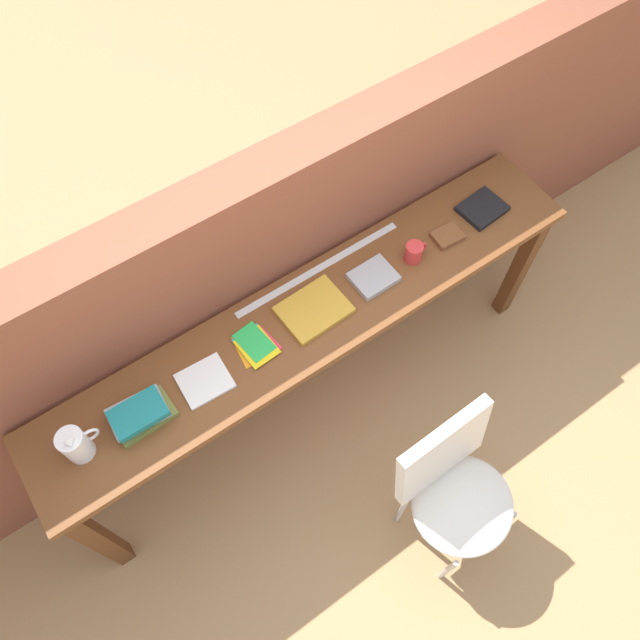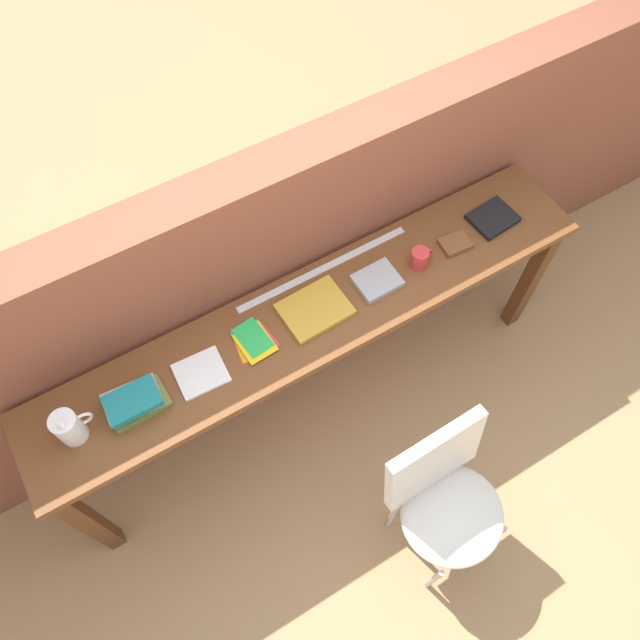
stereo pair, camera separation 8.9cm
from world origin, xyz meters
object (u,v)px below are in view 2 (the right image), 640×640
object	(u,v)px
chair_white_moulded	(445,496)
magazine_cycling	(201,373)
book_stack_leftmost	(134,402)
leather_journal_brown	(455,244)
book_open_centre	(315,309)
pamphlet_pile_colourful	(254,341)
mug	(420,258)
pitcher_white	(69,427)
book_repair_rightmost	(493,218)

from	to	relation	value
chair_white_moulded	magazine_cycling	distance (m)	1.11
book_stack_leftmost	leather_journal_brown	xyz separation A→B (m)	(1.49, -0.01, -0.03)
chair_white_moulded	book_open_centre	distance (m)	0.94
magazine_cycling	pamphlet_pile_colourful	world-z (taller)	pamphlet_pile_colourful
book_stack_leftmost	book_open_centre	distance (m)	0.80
pamphlet_pile_colourful	leather_journal_brown	distance (m)	0.98
book_open_centre	mug	world-z (taller)	mug
pitcher_white	leather_journal_brown	distance (m)	1.73
chair_white_moulded	book_repair_rightmost	xyz separation A→B (m)	(0.81, 0.86, 0.37)
mug	pitcher_white	bearing A→B (deg)	179.32
chair_white_moulded	leather_journal_brown	size ratio (longest dim) A/B	6.86
book_stack_leftmost	pamphlet_pile_colourful	bearing A→B (deg)	1.84
book_stack_leftmost	book_repair_rightmost	distance (m)	1.72
book_stack_leftmost	book_repair_rightmost	bearing A→B (deg)	0.63
pamphlet_pile_colourful	mug	world-z (taller)	mug
book_stack_leftmost	book_repair_rightmost	xyz separation A→B (m)	(1.72, 0.02, -0.03)
book_stack_leftmost	mug	bearing A→B (deg)	-0.41
magazine_cycling	leather_journal_brown	bearing A→B (deg)	2.76
magazine_cycling	leather_journal_brown	distance (m)	1.23
pitcher_white	mug	bearing A→B (deg)	-0.68
pamphlet_pile_colourful	book_repair_rightmost	distance (m)	1.21
leather_journal_brown	chair_white_moulded	bearing A→B (deg)	-120.30
chair_white_moulded	book_open_centre	xyz separation A→B (m)	(-0.12, 0.86, 0.36)
mug	book_repair_rightmost	size ratio (longest dim) A/B	0.56
book_repair_rightmost	pamphlet_pile_colourful	bearing A→B (deg)	175.62
leather_journal_brown	book_repair_rightmost	distance (m)	0.23
book_repair_rightmost	magazine_cycling	bearing A→B (deg)	176.39
pitcher_white	book_repair_rightmost	bearing A→B (deg)	0.29
chair_white_moulded	pitcher_white	distance (m)	1.49
chair_white_moulded	mug	world-z (taller)	mug
book_open_centre	leather_journal_brown	world-z (taller)	same
book_open_centre	mug	xyz separation A→B (m)	(0.50, -0.03, 0.03)
pitcher_white	leather_journal_brown	size ratio (longest dim) A/B	1.41
chair_white_moulded	pamphlet_pile_colourful	distance (m)	1.01
pitcher_white	pamphlet_pile_colourful	distance (m)	0.75
pamphlet_pile_colourful	book_repair_rightmost	xyz separation A→B (m)	(1.21, 0.00, 0.01)
book_stack_leftmost	pamphlet_pile_colourful	size ratio (longest dim) A/B	1.23
pitcher_white	book_repair_rightmost	size ratio (longest dim) A/B	0.93
chair_white_moulded	magazine_cycling	size ratio (longest dim) A/B	4.65
pamphlet_pile_colourful	magazine_cycling	bearing A→B (deg)	-175.30
pitcher_white	mug	world-z (taller)	pitcher_white
magazine_cycling	chair_white_moulded	bearing A→B (deg)	-49.27
book_open_centre	book_stack_leftmost	bearing A→B (deg)	178.95
book_repair_rightmost	book_open_centre	bearing A→B (deg)	175.60
magazine_cycling	book_repair_rightmost	size ratio (longest dim) A/B	0.97
book_stack_leftmost	book_open_centre	bearing A→B (deg)	1.24
book_repair_rightmost	pitcher_white	bearing A→B (deg)	175.80
pitcher_white	book_open_centre	world-z (taller)	pitcher_white
magazine_cycling	book_repair_rightmost	bearing A→B (deg)	3.91
pitcher_white	magazine_cycling	size ratio (longest dim) A/B	0.96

